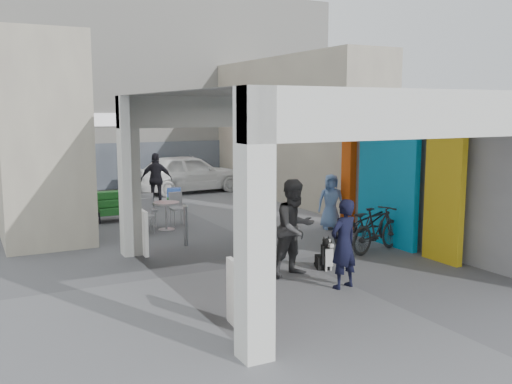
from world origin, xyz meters
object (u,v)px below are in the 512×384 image
border_collie (325,256)px  man_with_dog (344,244)px  man_back_turned (295,228)px  bicycle_rear (377,229)px  man_crates (156,179)px  cafe_set (159,217)px  man_elderly (331,202)px  white_van (188,173)px  produce_stand (116,209)px  bicycle_front (368,223)px

border_collie → man_with_dog: size_ratio=0.43×
man_back_turned → bicycle_rear: size_ratio=1.09×
man_crates → man_back_turned: bearing=111.8°
bicycle_rear → border_collie: bearing=94.8°
cafe_set → man_elderly: size_ratio=1.01×
cafe_set → white_van: 6.78m
border_collie → man_elderly: (2.37, 3.22, 0.47)m
man_with_dog → man_elderly: (2.76, 4.37, -0.07)m
border_collie → man_back_turned: size_ratio=0.37×
border_collie → white_van: 11.51m
produce_stand → white_van: 5.90m
produce_stand → bicycle_rear: 7.70m
cafe_set → man_back_turned: bearing=-79.8°
cafe_set → man_with_dog: man_with_dog is taller
man_crates → bicycle_rear: man_crates is taller
produce_stand → man_crates: (1.85, 1.98, 0.55)m
man_elderly → white_van: size_ratio=0.34×
man_elderly → man_crates: man_crates is taller
man_elderly → border_collie: bearing=-104.3°
man_back_turned → man_elderly: man_back_turned is taller
man_back_turned → white_van: 11.69m
border_collie → bicycle_front: size_ratio=0.33×
man_with_dog → white_van: man_with_dog is taller
man_crates → white_van: 3.19m
produce_stand → white_van: bearing=58.7°
produce_stand → man_crates: size_ratio=0.73×
border_collie → bicycle_rear: size_ratio=0.40×
cafe_set → bicycle_rear: size_ratio=0.86×
bicycle_rear → man_with_dog: bearing=114.3°
cafe_set → man_back_turned: size_ratio=0.79×
border_collie → man_crates: man_crates is taller
man_crates → border_collie: bearing=116.6°
bicycle_front → white_van: bearing=-1.7°
man_with_dog → bicycle_rear: man_with_dog is taller
man_with_dog → man_elderly: size_ratio=1.10×
man_elderly → bicycle_rear: size_ratio=0.85×
border_collie → bicycle_rear: bearing=40.6°
white_van → produce_stand: bearing=135.5°
cafe_set → man_with_dog: size_ratio=0.92×
produce_stand → man_elderly: (4.89, -3.77, 0.41)m
man_back_turned → man_crates: (0.08, 9.04, -0.06)m
cafe_set → border_collie: cafe_set is taller
border_collie → bicycle_rear: 1.98m
man_back_turned → man_crates: 9.04m
man_crates → white_van: man_crates is taller
bicycle_rear → white_van: bearing=-11.9°
man_back_turned → man_crates: bearing=78.8°
cafe_set → man_back_turned: (0.99, -5.48, 0.62)m
man_with_dog → white_van: bearing=-109.3°
cafe_set → man_with_dog: (1.36, -6.55, 0.50)m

